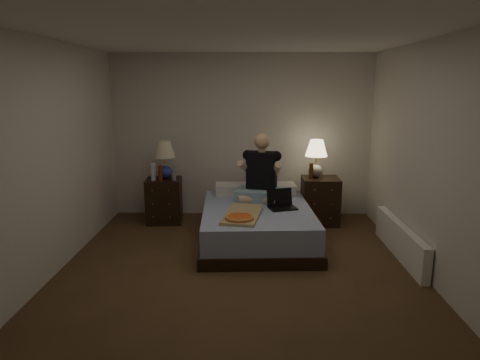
{
  "coord_description": "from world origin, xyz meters",
  "views": [
    {
      "loc": [
        0.1,
        -4.37,
        2.02
      ],
      "look_at": [
        0.0,
        0.9,
        0.85
      ],
      "focal_mm": 32.0,
      "sensor_mm": 36.0,
      "label": 1
    }
  ],
  "objects_px": {
    "person": "(261,167)",
    "pizza_box": "(240,218)",
    "bed": "(257,224)",
    "lamp_left": "(165,160)",
    "water_bottle": "(153,172)",
    "soda_can": "(174,177)",
    "beer_bottle_right": "(311,171)",
    "nightstand_left": "(164,200)",
    "nightstand_right": "(320,201)",
    "lamp_right": "(316,159)",
    "radiator": "(400,241)",
    "laptop": "(283,200)",
    "beer_bottle_left": "(160,173)"
  },
  "relations": [
    {
      "from": "beer_bottle_left",
      "to": "nightstand_left",
      "type": "bearing_deg",
      "value": 85.4
    },
    {
      "from": "nightstand_left",
      "to": "radiator",
      "type": "bearing_deg",
      "value": -27.16
    },
    {
      "from": "soda_can",
      "to": "beer_bottle_right",
      "type": "bearing_deg",
      "value": 0.83
    },
    {
      "from": "lamp_left",
      "to": "pizza_box",
      "type": "bearing_deg",
      "value": -51.54
    },
    {
      "from": "person",
      "to": "pizza_box",
      "type": "xyz_separation_m",
      "value": [
        -0.28,
        -0.95,
        -0.43
      ]
    },
    {
      "from": "lamp_left",
      "to": "lamp_right",
      "type": "bearing_deg",
      "value": -0.47
    },
    {
      "from": "laptop",
      "to": "nightstand_left",
      "type": "bearing_deg",
      "value": 136.35
    },
    {
      "from": "person",
      "to": "laptop",
      "type": "distance_m",
      "value": 0.6
    },
    {
      "from": "bed",
      "to": "water_bottle",
      "type": "bearing_deg",
      "value": 151.79
    },
    {
      "from": "lamp_left",
      "to": "radiator",
      "type": "relative_size",
      "value": 0.35
    },
    {
      "from": "nightstand_left",
      "to": "lamp_left",
      "type": "relative_size",
      "value": 1.18
    },
    {
      "from": "lamp_right",
      "to": "water_bottle",
      "type": "distance_m",
      "value": 2.38
    },
    {
      "from": "nightstand_left",
      "to": "pizza_box",
      "type": "relative_size",
      "value": 0.87
    },
    {
      "from": "laptop",
      "to": "water_bottle",
      "type": "bearing_deg",
      "value": 140.39
    },
    {
      "from": "lamp_left",
      "to": "laptop",
      "type": "height_order",
      "value": "lamp_left"
    },
    {
      "from": "nightstand_left",
      "to": "laptop",
      "type": "relative_size",
      "value": 1.95
    },
    {
      "from": "nightstand_left",
      "to": "nightstand_right",
      "type": "xyz_separation_m",
      "value": [
        2.33,
        -0.02,
        0.01
      ]
    },
    {
      "from": "person",
      "to": "laptop",
      "type": "xyz_separation_m",
      "value": [
        0.27,
        -0.41,
        -0.34
      ]
    },
    {
      "from": "pizza_box",
      "to": "radiator",
      "type": "distance_m",
      "value": 1.95
    },
    {
      "from": "beer_bottle_right",
      "to": "person",
      "type": "bearing_deg",
      "value": -153.3
    },
    {
      "from": "bed",
      "to": "beer_bottle_right",
      "type": "xyz_separation_m",
      "value": [
        0.8,
        0.73,
        0.57
      ]
    },
    {
      "from": "beer_bottle_right",
      "to": "person",
      "type": "distance_m",
      "value": 0.84
    },
    {
      "from": "lamp_right",
      "to": "soda_can",
      "type": "bearing_deg",
      "value": -176.76
    },
    {
      "from": "bed",
      "to": "lamp_right",
      "type": "bearing_deg",
      "value": 40.31
    },
    {
      "from": "nightstand_left",
      "to": "water_bottle",
      "type": "xyz_separation_m",
      "value": [
        -0.12,
        -0.09,
        0.46
      ]
    },
    {
      "from": "beer_bottle_right",
      "to": "laptop",
      "type": "distance_m",
      "value": 0.94
    },
    {
      "from": "radiator",
      "to": "nightstand_right",
      "type": "bearing_deg",
      "value": 120.83
    },
    {
      "from": "beer_bottle_right",
      "to": "beer_bottle_left",
      "type": "bearing_deg",
      "value": -178.31
    },
    {
      "from": "bed",
      "to": "lamp_left",
      "type": "height_order",
      "value": "lamp_left"
    },
    {
      "from": "bed",
      "to": "beer_bottle_left",
      "type": "bearing_deg",
      "value": 151.55
    },
    {
      "from": "water_bottle",
      "to": "person",
      "type": "xyz_separation_m",
      "value": [
        1.56,
        -0.35,
        0.14
      ]
    },
    {
      "from": "soda_can",
      "to": "beer_bottle_right",
      "type": "height_order",
      "value": "beer_bottle_right"
    },
    {
      "from": "lamp_left",
      "to": "lamp_right",
      "type": "xyz_separation_m",
      "value": [
        2.23,
        -0.02,
        0.03
      ]
    },
    {
      "from": "lamp_left",
      "to": "person",
      "type": "xyz_separation_m",
      "value": [
        1.41,
        -0.48,
        -0.02
      ]
    },
    {
      "from": "water_bottle",
      "to": "pizza_box",
      "type": "distance_m",
      "value": 1.85
    },
    {
      "from": "nightstand_right",
      "to": "person",
      "type": "height_order",
      "value": "person"
    },
    {
      "from": "bed",
      "to": "pizza_box",
      "type": "distance_m",
      "value": 0.69
    },
    {
      "from": "water_bottle",
      "to": "radiator",
      "type": "height_order",
      "value": "water_bottle"
    },
    {
      "from": "lamp_left",
      "to": "beer_bottle_right",
      "type": "relative_size",
      "value": 2.43
    },
    {
      "from": "beer_bottle_right",
      "to": "person",
      "type": "xyz_separation_m",
      "value": [
        -0.74,
        -0.37,
        0.12
      ]
    },
    {
      "from": "nightstand_left",
      "to": "person",
      "type": "distance_m",
      "value": 1.62
    },
    {
      "from": "soda_can",
      "to": "lamp_left",
      "type": "bearing_deg",
      "value": 137.54
    },
    {
      "from": "nightstand_right",
      "to": "lamp_left",
      "type": "distance_m",
      "value": 2.38
    },
    {
      "from": "nightstand_right",
      "to": "pizza_box",
      "type": "bearing_deg",
      "value": -129.99
    },
    {
      "from": "beer_bottle_left",
      "to": "laptop",
      "type": "bearing_deg",
      "value": -22.73
    },
    {
      "from": "bed",
      "to": "nightstand_right",
      "type": "xyz_separation_m",
      "value": [
        0.95,
        0.79,
        0.11
      ]
    },
    {
      "from": "lamp_right",
      "to": "person",
      "type": "bearing_deg",
      "value": -150.57
    },
    {
      "from": "pizza_box",
      "to": "beer_bottle_right",
      "type": "bearing_deg",
      "value": 61.65
    },
    {
      "from": "nightstand_left",
      "to": "radiator",
      "type": "distance_m",
      "value": 3.35
    },
    {
      "from": "water_bottle",
      "to": "soda_can",
      "type": "bearing_deg",
      "value": -2.18
    }
  ]
}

